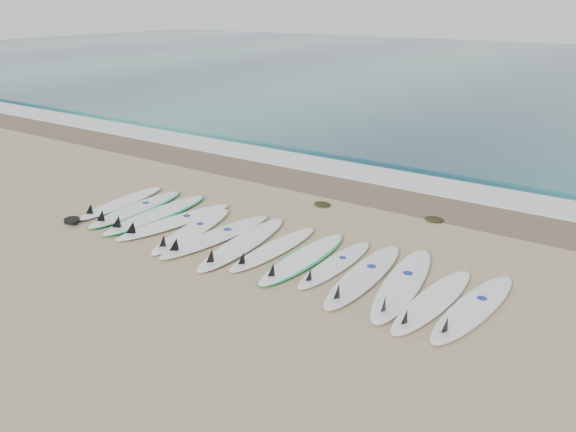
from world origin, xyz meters
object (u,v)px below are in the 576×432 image
Objects in this scene: surfboard_7 at (272,249)px; leash_coil at (72,221)px; surfboard_13 at (472,308)px; surfboard_0 at (120,203)px.

leash_coil is at bearing -162.20° from surfboard_7.
leash_coil is (-8.12, -1.13, -0.01)m from surfboard_13.
surfboard_13 reaches higher than surfboard_0.
surfboard_0 is 5.71× the size of leash_coil.
surfboard_0 is 4.38m from surfboard_7.
surfboard_7 is 5.46× the size of leash_coil.
surfboard_0 reaches higher than surfboard_7.
leash_coil is (-4.35, -1.19, -0.01)m from surfboard_7.
surfboard_7 is at bearing -6.84° from surfboard_0.
surfboard_13 reaches higher than surfboard_7.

